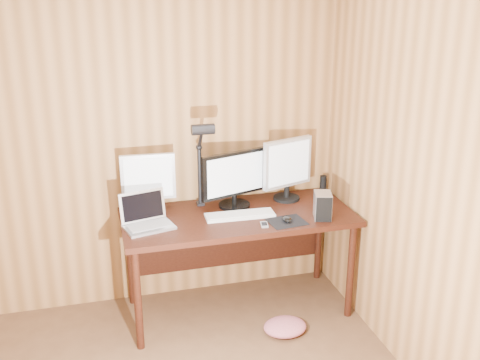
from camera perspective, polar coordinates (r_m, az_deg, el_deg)
name	(u,v)px	position (r m, az deg, el deg)	size (l,w,h in m)	color
room_shell	(104,281)	(2.10, -13.60, -9.97)	(4.00, 4.00, 4.00)	brown
desk	(236,226)	(4.01, -0.46, -4.74)	(1.60, 0.70, 0.75)	black
monitor_center	(234,179)	(3.96, -0.58, 0.12)	(0.50, 0.23, 0.41)	black
monitor_left	(148,182)	(3.91, -9.29, -0.17)	(0.37, 0.18, 0.42)	black
monitor_right	(287,167)	(4.10, 4.84, 1.29)	(0.40, 0.19, 0.46)	black
laptop	(146,218)	(3.75, -9.52, -3.82)	(0.36, 0.31, 0.22)	silver
keyboard	(240,215)	(3.86, -0.01, -3.58)	(0.48, 0.16, 0.02)	white
mousepad	(287,222)	(3.79, 4.78, -4.24)	(0.24, 0.20, 0.00)	black
mouse	(287,219)	(3.78, 4.79, -3.96)	(0.07, 0.10, 0.04)	black
hard_drive	(323,206)	(3.85, 8.40, -2.59)	(0.15, 0.19, 0.18)	silver
phone	(264,225)	(3.72, 2.48, -4.55)	(0.06, 0.10, 0.01)	silver
speaker	(323,183)	(4.36, 8.44, -0.34)	(0.05, 0.05, 0.12)	black
desk_lamp	(201,153)	(3.86, -3.94, 2.80)	(0.15, 0.22, 0.67)	black
fabric_pile	(285,327)	(3.97, 4.59, -14.65)	(0.30, 0.24, 0.09)	#B15561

